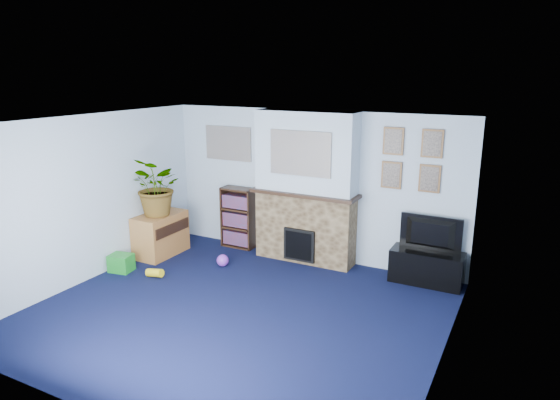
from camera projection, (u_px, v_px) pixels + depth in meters
The scene contains 26 objects.
floor at pixel (238, 312), 6.37m from camera, with size 5.00×4.50×0.01m, color black.
ceiling at pixel (233, 123), 5.77m from camera, with size 5.00×4.50×0.01m, color white.
wall_back at pixel (311, 185), 8.00m from camera, with size 5.00×0.04×2.40m, color silver.
wall_front at pixel (90, 293), 4.14m from camera, with size 5.00×0.04×2.40m, color silver.
wall_left at pixel (89, 199), 7.18m from camera, with size 0.04×4.50×2.40m, color silver.
wall_right at pixel (449, 256), 4.95m from camera, with size 0.04×4.50×2.40m, color silver.
chimney_breast at pixel (306, 189), 7.83m from camera, with size 1.72×0.50×2.40m.
collage_main at pixel (300, 153), 7.50m from camera, with size 1.00×0.03×0.68m, color gray.
collage_left at pixel (228, 143), 8.53m from camera, with size 0.90×0.03×0.58m, color gray.
portrait_tl at pixel (393, 141), 7.20m from camera, with size 0.30×0.03×0.40m, color brown.
portrait_tr at pixel (432, 144), 6.96m from camera, with size 0.30×0.03×0.40m, color brown.
portrait_bl at pixel (391, 175), 7.33m from camera, with size 0.30×0.03×0.40m, color brown.
portrait_br at pixel (430, 179), 7.08m from camera, with size 0.30×0.03×0.40m, color brown.
tv_stand at pixel (427, 268), 7.19m from camera, with size 1.02×0.43×0.48m, color black.
television at pixel (429, 234), 7.08m from camera, with size 0.87×0.11×0.50m, color black.
bookshelf at pixel (239, 219), 8.63m from camera, with size 0.58×0.28×1.05m.
sideboard at pixel (161, 234), 8.29m from camera, with size 0.50×0.90×0.70m, color #AF7138.
potted_plant at pixel (158, 187), 8.02m from camera, with size 0.86×0.75×0.96m, color #26661E.
mantel_clock at pixel (301, 187), 7.81m from camera, with size 0.09×0.06×0.13m, color gold.
mantel_candle at pixel (320, 189), 7.66m from camera, with size 0.05×0.05×0.16m, color #B2BFC6.
mantel_teddy at pixel (270, 184), 8.05m from camera, with size 0.14×0.14×0.14m, color gray.
mantel_can at pixel (349, 193), 7.46m from camera, with size 0.06×0.06×0.12m, color yellow.
green_crate at pixel (121, 262), 7.63m from camera, with size 0.33×0.26×0.26m, color #198C26.
toy_ball at pixel (223, 261), 7.84m from camera, with size 0.19×0.19×0.19m, color purple.
toy_block at pixel (145, 254), 8.08m from camera, with size 0.16×0.16×0.20m, color yellow.
toy_tube at pixel (155, 273), 7.42m from camera, with size 0.12×0.12×0.27m, color yellow.
Camera 1 is at (3.16, -4.90, 2.99)m, focal length 32.00 mm.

